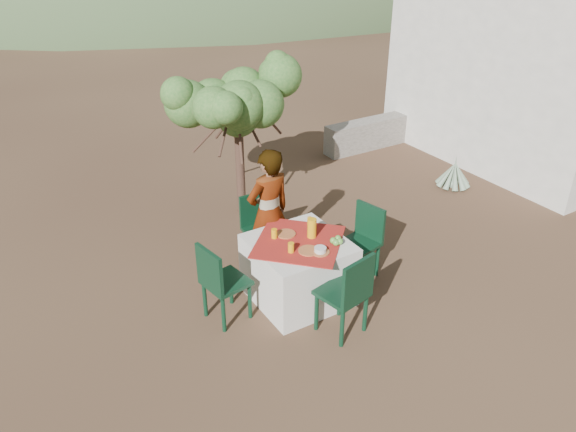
% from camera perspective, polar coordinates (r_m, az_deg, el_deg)
% --- Properties ---
extents(ground, '(160.00, 160.00, 0.00)m').
position_cam_1_polar(ground, '(6.86, 4.72, -7.29)').
color(ground, '#3C271B').
rests_on(ground, ground).
extents(table, '(1.30, 1.30, 0.76)m').
position_cam_1_polar(table, '(6.49, 1.07, -5.46)').
color(table, silver).
rests_on(table, ground).
extents(chair_far, '(0.41, 0.41, 0.89)m').
position_cam_1_polar(chair_far, '(7.16, -2.99, -0.89)').
color(chair_far, black).
rests_on(chair_far, ground).
extents(chair_near, '(0.54, 0.54, 0.99)m').
position_cam_1_polar(chair_near, '(5.88, 6.14, -7.68)').
color(chair_near, black).
rests_on(chair_near, ground).
extents(chair_left, '(0.51, 0.51, 0.95)m').
position_cam_1_polar(chair_left, '(6.10, -6.96, -6.51)').
color(chair_left, black).
rests_on(chair_left, ground).
extents(chair_right, '(0.51, 0.51, 0.92)m').
position_cam_1_polar(chair_right, '(6.90, 7.66, -2.21)').
color(chair_right, black).
rests_on(chair_right, ground).
extents(person, '(0.64, 0.46, 1.64)m').
position_cam_1_polar(person, '(6.74, -1.97, 0.31)').
color(person, '#8C6651').
rests_on(person, ground).
extents(shrub_tree, '(1.71, 1.68, 2.01)m').
position_cam_1_polar(shrub_tree, '(8.02, -4.93, 10.90)').
color(shrub_tree, '#4A3125').
rests_on(shrub_tree, ground).
extents(agave, '(0.56, 0.57, 0.60)m').
position_cam_1_polar(agave, '(9.62, 16.50, 4.04)').
color(agave, gray).
rests_on(agave, ground).
extents(guesthouse, '(3.20, 4.20, 3.00)m').
position_cam_1_polar(guesthouse, '(11.21, 23.81, 13.31)').
color(guesthouse, silver).
rests_on(guesthouse, ground).
extents(stone_wall, '(2.60, 0.35, 0.55)m').
position_cam_1_polar(stone_wall, '(11.13, 9.74, 8.57)').
color(stone_wall, gray).
rests_on(stone_wall, ground).
extents(plate_far, '(0.23, 0.23, 0.01)m').
position_cam_1_polar(plate_far, '(6.41, -0.21, -1.83)').
color(plate_far, brown).
rests_on(plate_far, table).
extents(plate_near, '(0.23, 0.23, 0.01)m').
position_cam_1_polar(plate_near, '(6.10, 2.09, -3.54)').
color(plate_near, brown).
rests_on(plate_near, table).
extents(glass_far, '(0.07, 0.07, 0.11)m').
position_cam_1_polar(glass_far, '(6.32, -1.40, -1.79)').
color(glass_far, orange).
rests_on(glass_far, table).
extents(glass_near, '(0.07, 0.07, 0.11)m').
position_cam_1_polar(glass_near, '(6.06, 0.31, -3.22)').
color(glass_near, orange).
rests_on(glass_near, table).
extents(juice_pitcher, '(0.10, 0.10, 0.23)m').
position_cam_1_polar(juice_pitcher, '(6.31, 2.44, -1.23)').
color(juice_pitcher, orange).
rests_on(juice_pitcher, table).
extents(bowl_plate, '(0.21, 0.21, 0.01)m').
position_cam_1_polar(bowl_plate, '(6.09, 3.29, -3.67)').
color(bowl_plate, brown).
rests_on(bowl_plate, table).
extents(white_bowl, '(0.13, 0.13, 0.05)m').
position_cam_1_polar(white_bowl, '(6.07, 3.30, -3.42)').
color(white_bowl, silver).
rests_on(white_bowl, bowl_plate).
extents(jar_left, '(0.06, 0.06, 0.10)m').
position_cam_1_polar(jar_left, '(6.45, 2.44, -1.17)').
color(jar_left, orange).
rests_on(jar_left, table).
extents(jar_right, '(0.06, 0.06, 0.09)m').
position_cam_1_polar(jar_right, '(6.60, 2.21, -0.48)').
color(jar_right, orange).
rests_on(jar_right, table).
extents(napkin_holder, '(0.08, 0.05, 0.10)m').
position_cam_1_polar(napkin_holder, '(6.40, 2.42, -1.45)').
color(napkin_holder, silver).
rests_on(napkin_holder, table).
extents(fruit_cluster, '(0.15, 0.14, 0.07)m').
position_cam_1_polar(fruit_cluster, '(6.24, 4.97, -2.52)').
color(fruit_cluster, '#5B9E39').
rests_on(fruit_cluster, table).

